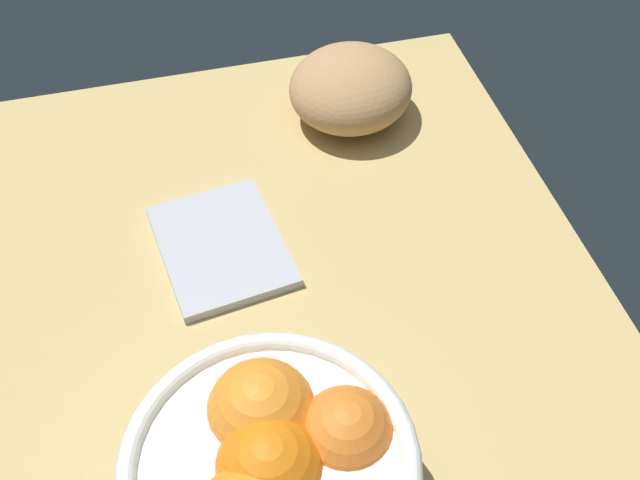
% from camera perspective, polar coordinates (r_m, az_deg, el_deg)
% --- Properties ---
extents(ground_plane, '(0.73, 0.65, 0.03)m').
position_cam_1_polar(ground_plane, '(0.77, -3.32, -4.12)').
color(ground_plane, tan).
extents(fruit_bowl, '(0.22, 0.22, 0.12)m').
position_cam_1_polar(fruit_bowl, '(0.59, -3.43, -16.88)').
color(fruit_bowl, white).
rests_on(fruit_bowl, ground).
extents(bread_loaf, '(0.19, 0.20, 0.08)m').
position_cam_1_polar(bread_loaf, '(0.91, 2.32, 11.39)').
color(bread_loaf, tan).
rests_on(bread_loaf, ground).
extents(napkin_folded, '(0.17, 0.14, 0.01)m').
position_cam_1_polar(napkin_folded, '(0.79, -7.45, -0.45)').
color(napkin_folded, '#B5B6C0').
rests_on(napkin_folded, ground).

